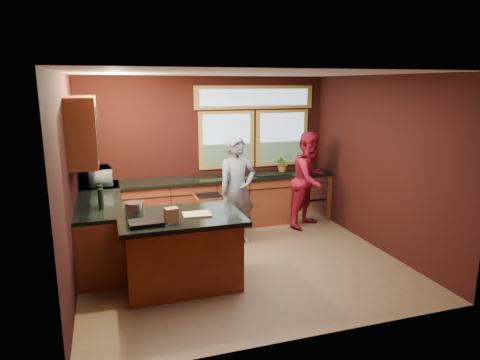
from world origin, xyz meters
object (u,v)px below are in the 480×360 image
stock_pot (135,209)px  person_grey (237,191)px  island (182,250)px  person_red (310,180)px  cutting_board (197,214)px

stock_pot → person_grey: bearing=32.9°
person_grey → island: bearing=-144.4°
island → person_red: 3.15m
person_grey → cutting_board: (-0.93, -1.29, 0.07)m
person_red → stock_pot: 3.55m
person_red → cutting_board: bearing=-178.2°
island → person_grey: (1.13, 1.24, 0.40)m
cutting_board → stock_pot: bearing=165.1°
island → cutting_board: 0.52m
person_red → cutting_board: size_ratio=4.95×
person_red → cutting_board: (-2.45, -1.72, 0.09)m
person_red → cutting_board: 2.99m
island → cutting_board: bearing=-14.0°
island → cutting_board: (0.20, -0.05, 0.48)m
island → stock_pot: 0.80m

